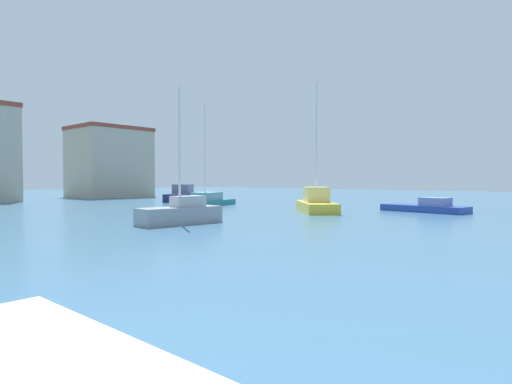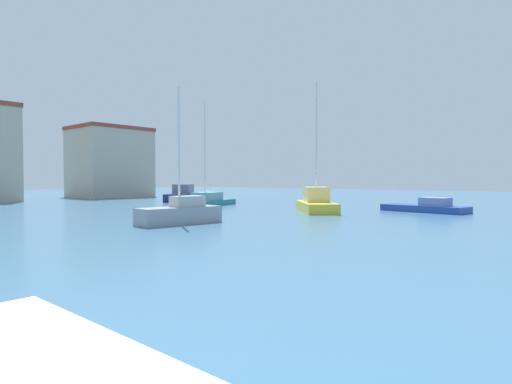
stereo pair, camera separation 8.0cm
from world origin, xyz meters
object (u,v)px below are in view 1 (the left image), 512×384
at_px(motorboat_navy_behind_lamppost, 182,195).
at_px(sailboat_grey_mid_harbor, 181,213).
at_px(motorboat_blue_inner_mooring, 426,207).
at_px(sailboat_teal_center_channel, 206,201).
at_px(sailboat_yellow_distant_east, 316,203).

height_order(motorboat_navy_behind_lamppost, sailboat_grey_mid_harbor, sailboat_grey_mid_harbor).
bearing_deg(motorboat_blue_inner_mooring, sailboat_teal_center_channel, 108.12).
bearing_deg(sailboat_grey_mid_harbor, motorboat_navy_behind_lamppost, 50.80).
xyz_separation_m(sailboat_yellow_distant_east, motorboat_blue_inner_mooring, (5.16, -6.50, -0.31)).
distance_m(sailboat_teal_center_channel, motorboat_navy_behind_lamppost, 9.53).
bearing_deg(sailboat_teal_center_channel, motorboat_navy_behind_lamppost, 64.04).
bearing_deg(motorboat_navy_behind_lamppost, sailboat_grey_mid_harbor, -129.20).
xyz_separation_m(sailboat_teal_center_channel, sailboat_yellow_distant_east, (0.79, -11.67, 0.19)).
relative_size(sailboat_teal_center_channel, motorboat_blue_inner_mooring, 1.46).
distance_m(motorboat_navy_behind_lamppost, motorboat_blue_inner_mooring, 26.79).
relative_size(sailboat_teal_center_channel, sailboat_yellow_distant_east, 0.97).
xyz_separation_m(sailboat_teal_center_channel, sailboat_grey_mid_harbor, (-11.77, -10.98, 0.13)).
height_order(sailboat_teal_center_channel, motorboat_navy_behind_lamppost, sailboat_teal_center_channel).
bearing_deg(sailboat_teal_center_channel, sailboat_yellow_distant_east, -86.14).
distance_m(sailboat_yellow_distant_east, motorboat_navy_behind_lamppost, 20.52).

